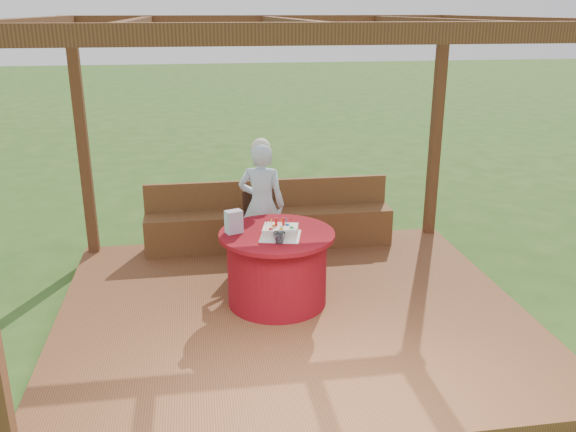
# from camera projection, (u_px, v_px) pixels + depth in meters

# --- Properties ---
(ground) EXTENTS (60.00, 60.00, 0.00)m
(ground) POSITION_uv_depth(u_px,v_px,m) (292.00, 320.00, 6.00)
(ground) COLOR #2C501A
(ground) RESTS_ON ground
(deck) EXTENTS (4.50, 4.00, 0.12)m
(deck) POSITION_uv_depth(u_px,v_px,m) (292.00, 315.00, 5.98)
(deck) COLOR brown
(deck) RESTS_ON ground
(pergola) EXTENTS (4.50, 4.00, 2.72)m
(pergola) POSITION_uv_depth(u_px,v_px,m) (293.00, 70.00, 5.23)
(pergola) COLOR brown
(pergola) RESTS_ON deck
(bench) EXTENTS (3.00, 0.42, 0.80)m
(bench) POSITION_uv_depth(u_px,v_px,m) (270.00, 225.00, 7.48)
(bench) COLOR brown
(bench) RESTS_ON deck
(table) EXTENTS (1.13, 1.13, 0.74)m
(table) POSITION_uv_depth(u_px,v_px,m) (277.00, 267.00, 5.99)
(table) COLOR maroon
(table) RESTS_ON deck
(chair) EXTENTS (0.47, 0.47, 0.84)m
(chair) POSITION_uv_depth(u_px,v_px,m) (262.00, 224.00, 6.98)
(chair) COLOR #351B10
(chair) RESTS_ON deck
(elderly_woman) EXTENTS (0.59, 0.47, 1.47)m
(elderly_woman) POSITION_uv_depth(u_px,v_px,m) (262.00, 203.00, 6.79)
(elderly_woman) COLOR #A6D2F6
(elderly_woman) RESTS_ON deck
(birthday_cake) EXTENTS (0.45, 0.45, 0.17)m
(birthday_cake) POSITION_uv_depth(u_px,v_px,m) (280.00, 231.00, 5.76)
(birthday_cake) COLOR white
(birthday_cake) RESTS_ON table
(gift_bag) EXTENTS (0.18, 0.15, 0.22)m
(gift_bag) POSITION_uv_depth(u_px,v_px,m) (234.00, 222.00, 5.84)
(gift_bag) COLOR #F29CCE
(gift_bag) RESTS_ON table
(drinking_glass) EXTENTS (0.13, 0.13, 0.11)m
(drinking_glass) POSITION_uv_depth(u_px,v_px,m) (279.00, 238.00, 5.60)
(drinking_glass) COLOR white
(drinking_glass) RESTS_ON table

